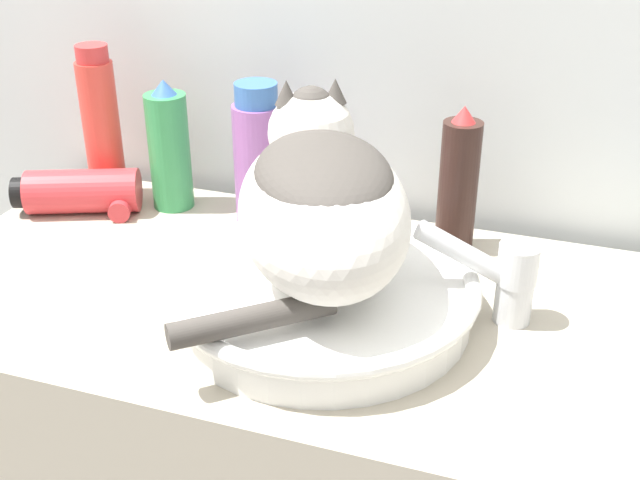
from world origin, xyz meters
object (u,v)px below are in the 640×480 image
(shampoo_bottle_tall, at_px, (101,126))
(mouthwash_bottle, at_px, (258,156))
(cat, at_px, (321,197))
(hair_dryer, at_px, (85,192))
(spray_bottle_trigger, at_px, (169,149))
(hairspray_can_black, at_px, (458,184))
(faucet, at_px, (503,275))

(shampoo_bottle_tall, distance_m, mouthwash_bottle, 0.26)
(cat, bearing_deg, hair_dryer, 44.94)
(cat, distance_m, hair_dryer, 0.47)
(hair_dryer, bearing_deg, spray_bottle_trigger, -174.14)
(spray_bottle_trigger, xyz_separation_m, hairspray_can_black, (0.43, 0.00, 0.00))
(mouthwash_bottle, bearing_deg, hairspray_can_black, 0.00)
(cat, distance_m, mouthwash_bottle, 0.28)
(faucet, relative_size, hairspray_can_black, 0.70)
(spray_bottle_trigger, distance_m, hair_dryer, 0.14)
(cat, distance_m, faucet, 0.23)
(hairspray_can_black, bearing_deg, faucet, -63.03)
(spray_bottle_trigger, bearing_deg, hair_dryer, -152.00)
(mouthwash_bottle, bearing_deg, shampoo_bottle_tall, -180.00)
(spray_bottle_trigger, distance_m, shampoo_bottle_tall, 0.12)
(faucet, bearing_deg, hair_dryer, -25.84)
(faucet, distance_m, spray_bottle_trigger, 0.54)
(hairspray_can_black, distance_m, hair_dryer, 0.55)
(cat, relative_size, hairspray_can_black, 1.86)
(cat, height_order, spray_bottle_trigger, cat)
(faucet, distance_m, shampoo_bottle_tall, 0.65)
(faucet, distance_m, hairspray_can_black, 0.19)
(cat, height_order, hairspray_can_black, cat)
(faucet, bearing_deg, cat, -3.27)
(cat, relative_size, spray_bottle_trigger, 1.92)
(cat, xyz_separation_m, faucet, (0.21, 0.05, -0.09))
(mouthwash_bottle, height_order, hair_dryer, mouthwash_bottle)
(hairspray_can_black, xyz_separation_m, hair_dryer, (-0.55, -0.06, -0.06))
(cat, distance_m, hairspray_can_black, 0.25)
(cat, relative_size, faucet, 2.65)
(cat, height_order, shampoo_bottle_tall, cat)
(shampoo_bottle_tall, height_order, mouthwash_bottle, shampoo_bottle_tall)
(shampoo_bottle_tall, height_order, hairspray_can_black, shampoo_bottle_tall)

